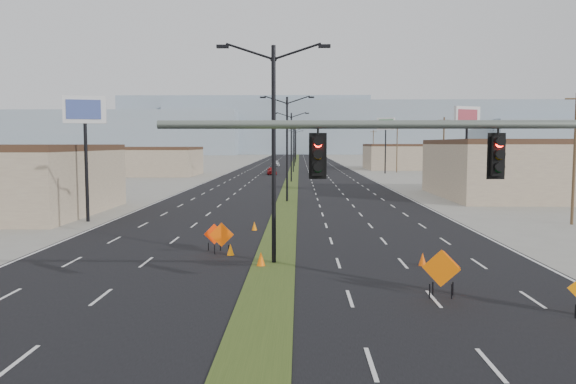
{
  "coord_description": "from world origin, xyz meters",
  "views": [
    {
      "loc": [
        1.18,
        -13.76,
        5.57
      ],
      "look_at": [
        0.62,
        13.66,
        3.2
      ],
      "focal_mm": 35.0,
      "sensor_mm": 36.0,
      "label": 1
    }
  ],
  "objects_px": {
    "construction_sign_3": "(443,269)",
    "cone_1": "(261,259)",
    "car_left": "(272,171)",
    "pole_sign_east_near": "(467,124)",
    "cone_0": "(230,250)",
    "cone_2": "(423,259)",
    "streetlight_3": "(293,144)",
    "streetlight_1": "(287,145)",
    "cone_3": "(254,226)",
    "construction_sign_1": "(222,236)",
    "construction_sign_4": "(441,270)",
    "pole_sign_west": "(85,120)",
    "streetlight_2": "(291,145)",
    "streetlight_4": "(295,144)",
    "streetlight_6": "(296,144)",
    "signal_mast": "(564,172)",
    "streetlight_5": "(295,144)",
    "car_mid": "(317,169)",
    "construction_sign_2": "(214,235)",
    "pole_sign_east_far": "(386,128)",
    "streetlight_0": "(274,147)",
    "car_far": "(275,164)"
  },
  "relations": [
    {
      "from": "cone_0",
      "to": "pole_sign_east_near",
      "type": "distance_m",
      "value": 36.42
    },
    {
      "from": "signal_mast",
      "to": "cone_1",
      "type": "xyz_separation_m",
      "value": [
        -9.11,
        9.28,
        -4.45
      ]
    },
    {
      "from": "streetlight_6",
      "to": "cone_2",
      "type": "relative_size",
      "value": 16.27
    },
    {
      "from": "streetlight_5",
      "to": "car_left",
      "type": "distance_m",
      "value": 65.55
    },
    {
      "from": "streetlight_5",
      "to": "construction_sign_3",
      "type": "xyz_separation_m",
      "value": [
        6.45,
        -145.48,
        -4.43
      ]
    },
    {
      "from": "streetlight_0",
      "to": "construction_sign_2",
      "type": "bearing_deg",
      "value": 137.56
    },
    {
      "from": "cone_3",
      "to": "construction_sign_2",
      "type": "bearing_deg",
      "value": -102.49
    },
    {
      "from": "car_left",
      "to": "car_far",
      "type": "relative_size",
      "value": 0.86
    },
    {
      "from": "cone_1",
      "to": "pole_sign_west",
      "type": "xyz_separation_m",
      "value": [
        -13.44,
        14.57,
        6.92
      ]
    },
    {
      "from": "streetlight_5",
      "to": "cone_2",
      "type": "relative_size",
      "value": 16.27
    },
    {
      "from": "streetlight_1",
      "to": "construction_sign_2",
      "type": "xyz_separation_m",
      "value": [
        -3.23,
        -25.04,
        -4.59
      ]
    },
    {
      "from": "cone_2",
      "to": "car_left",
      "type": "bearing_deg",
      "value": 98.03
    },
    {
      "from": "streetlight_1",
      "to": "streetlight_2",
      "type": "xyz_separation_m",
      "value": [
        0.0,
        28.0,
        0.0
      ]
    },
    {
      "from": "streetlight_5",
      "to": "cone_2",
      "type": "xyz_separation_m",
      "value": [
        6.81,
        -140.43,
        -5.11
      ]
    },
    {
      "from": "car_mid",
      "to": "pole_sign_west",
      "type": "relative_size",
      "value": 0.45
    },
    {
      "from": "signal_mast",
      "to": "streetlight_3",
      "type": "distance_m",
      "value": 94.39
    },
    {
      "from": "cone_0",
      "to": "cone_2",
      "type": "height_order",
      "value": "cone_2"
    },
    {
      "from": "streetlight_0",
      "to": "pole_sign_west",
      "type": "height_order",
      "value": "streetlight_0"
    },
    {
      "from": "streetlight_5",
      "to": "construction_sign_4",
      "type": "bearing_deg",
      "value": -87.55
    },
    {
      "from": "streetlight_5",
      "to": "construction_sign_4",
      "type": "relative_size",
      "value": 5.55
    },
    {
      "from": "cone_3",
      "to": "construction_sign_1",
      "type": "bearing_deg",
      "value": -97.31
    },
    {
      "from": "streetlight_5",
      "to": "car_left",
      "type": "bearing_deg",
      "value": -93.33
    },
    {
      "from": "car_mid",
      "to": "cone_1",
      "type": "height_order",
      "value": "car_mid"
    },
    {
      "from": "signal_mast",
      "to": "streetlight_2",
      "type": "distance_m",
      "value": 66.56
    },
    {
      "from": "car_left",
      "to": "pole_sign_east_near",
      "type": "distance_m",
      "value": 49.18
    },
    {
      "from": "streetlight_1",
      "to": "pole_sign_east_far",
      "type": "height_order",
      "value": "pole_sign_east_far"
    },
    {
      "from": "streetlight_1",
      "to": "cone_3",
      "type": "bearing_deg",
      "value": -95.37
    },
    {
      "from": "pole_sign_east_near",
      "to": "signal_mast",
      "type": "bearing_deg",
      "value": -127.62
    },
    {
      "from": "streetlight_2",
      "to": "cone_0",
      "type": "relative_size",
      "value": 16.66
    },
    {
      "from": "construction_sign_4",
      "to": "pole_sign_east_near",
      "type": "relative_size",
      "value": 0.19
    },
    {
      "from": "cone_0",
      "to": "construction_sign_3",
      "type": "bearing_deg",
      "value": -39.87
    },
    {
      "from": "streetlight_6",
      "to": "cone_1",
      "type": "height_order",
      "value": "streetlight_6"
    },
    {
      "from": "car_mid",
      "to": "pole_sign_west",
      "type": "bearing_deg",
      "value": -97.99
    },
    {
      "from": "construction_sign_2",
      "to": "construction_sign_4",
      "type": "xyz_separation_m",
      "value": [
        9.49,
        -8.9,
        0.23
      ]
    },
    {
      "from": "streetlight_2",
      "to": "cone_3",
      "type": "relative_size",
      "value": 17.05
    },
    {
      "from": "streetlight_1",
      "to": "pole_sign_east_far",
      "type": "xyz_separation_m",
      "value": [
        17.23,
        51.42,
        3.12
      ]
    },
    {
      "from": "signal_mast",
      "to": "construction_sign_4",
      "type": "height_order",
      "value": "signal_mast"
    },
    {
      "from": "construction_sign_3",
      "to": "cone_1",
      "type": "bearing_deg",
      "value": 145.49
    },
    {
      "from": "streetlight_3",
      "to": "streetlight_1",
      "type": "bearing_deg",
      "value": -90.0
    },
    {
      "from": "construction_sign_4",
      "to": "cone_1",
      "type": "bearing_deg",
      "value": 164.28
    },
    {
      "from": "streetlight_4",
      "to": "cone_3",
      "type": "distance_m",
      "value": 102.28
    },
    {
      "from": "streetlight_4",
      "to": "car_mid",
      "type": "xyz_separation_m",
      "value": [
        4.51,
        -29.66,
        -4.75
      ]
    },
    {
      "from": "construction_sign_4",
      "to": "cone_1",
      "type": "xyz_separation_m",
      "value": [
        -6.81,
        5.22,
        -0.72
      ]
    },
    {
      "from": "streetlight_3",
      "to": "car_far",
      "type": "height_order",
      "value": "streetlight_3"
    },
    {
      "from": "signal_mast",
      "to": "streetlight_0",
      "type": "relative_size",
      "value": 1.63
    },
    {
      "from": "streetlight_4",
      "to": "streetlight_6",
      "type": "relative_size",
      "value": 1.0
    },
    {
      "from": "cone_3",
      "to": "construction_sign_4",
      "type": "bearing_deg",
      "value": -63.27
    },
    {
      "from": "car_mid",
      "to": "construction_sign_4",
      "type": "distance_m",
      "value": 88.3
    },
    {
      "from": "construction_sign_2",
      "to": "car_left",
      "type": "bearing_deg",
      "value": 73.86
    },
    {
      "from": "cone_1",
      "to": "cone_2",
      "type": "xyz_separation_m",
      "value": [
        7.37,
        0.29,
        -0.04
      ]
    }
  ]
}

